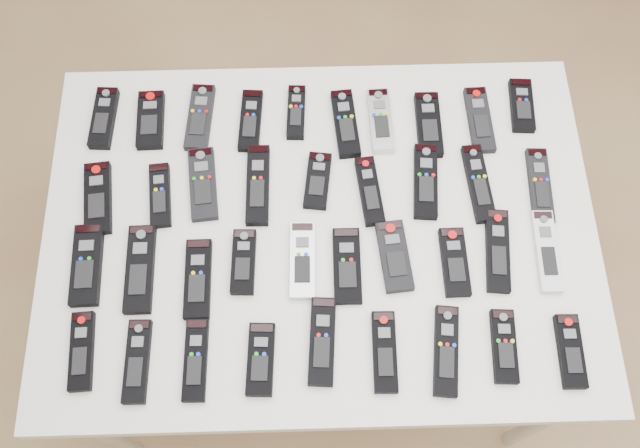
{
  "coord_description": "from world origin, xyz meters",
  "views": [
    {
      "loc": [
        -0.13,
        -0.61,
        2.25
      ],
      "look_at": [
        -0.12,
        0.04,
        0.8
      ],
      "focal_mm": 40.0,
      "sensor_mm": 36.0,
      "label": 1
    }
  ],
  "objects_px": {
    "remote_19": "(87,265)",
    "remote_30": "(137,361)",
    "remote_16": "(426,182)",
    "remote_24": "(347,266)",
    "remote_28": "(546,251)",
    "remote_25": "(394,256)",
    "remote_14": "(318,181)",
    "remote_21": "(198,279)",
    "remote_29": "(82,351)",
    "remote_23": "(302,260)",
    "remote_33": "(322,341)",
    "remote_10": "(98,198)",
    "table": "(320,238)",
    "remote_3": "(251,121)",
    "remote_27": "(498,251)",
    "remote_32": "(261,359)",
    "remote_22": "(243,262)",
    "remote_15": "(370,191)",
    "remote_4": "(296,112)",
    "remote_6": "(381,121)",
    "remote_5": "(345,124)",
    "remote_11": "(160,195)",
    "remote_7": "(429,125)",
    "remote_31": "(196,360)",
    "remote_37": "(570,351)",
    "remote_17": "(478,184)",
    "remote_12": "(203,184)",
    "remote_20": "(140,269)",
    "remote_35": "(446,351)",
    "remote_26": "(455,262)",
    "remote_1": "(151,120)",
    "remote_18": "(540,186)",
    "remote_0": "(104,118)",
    "remote_9": "(522,106)",
    "remote_13": "(258,185)"
  },
  "relations": [
    {
      "from": "remote_17",
      "to": "remote_20",
      "type": "bearing_deg",
      "value": -170.52
    },
    {
      "from": "remote_30",
      "to": "remote_37",
      "type": "relative_size",
      "value": 1.13
    },
    {
      "from": "remote_33",
      "to": "remote_14",
      "type": "bearing_deg",
      "value": 93.89
    },
    {
      "from": "remote_7",
      "to": "remote_31",
      "type": "bearing_deg",
      "value": -133.5
    },
    {
      "from": "remote_6",
      "to": "remote_10",
      "type": "height_order",
      "value": "same"
    },
    {
      "from": "remote_16",
      "to": "remote_35",
      "type": "height_order",
      "value": "same"
    },
    {
      "from": "remote_15",
      "to": "remote_25",
      "type": "distance_m",
      "value": 0.17
    },
    {
      "from": "remote_17",
      "to": "remote_22",
      "type": "relative_size",
      "value": 1.32
    },
    {
      "from": "remote_3",
      "to": "remote_14",
      "type": "bearing_deg",
      "value": -43.28
    },
    {
      "from": "remote_16",
      "to": "remote_24",
      "type": "bearing_deg",
      "value": -128.46
    },
    {
      "from": "remote_7",
      "to": "remote_24",
      "type": "relative_size",
      "value": 0.99
    },
    {
      "from": "remote_28",
      "to": "remote_37",
      "type": "relative_size",
      "value": 1.23
    },
    {
      "from": "remote_16",
      "to": "remote_24",
      "type": "distance_m",
      "value": 0.28
    },
    {
      "from": "remote_25",
      "to": "remote_14",
      "type": "bearing_deg",
      "value": 125.12
    },
    {
      "from": "remote_21",
      "to": "remote_37",
      "type": "distance_m",
      "value": 0.8
    },
    {
      "from": "remote_26",
      "to": "remote_1",
      "type": "bearing_deg",
      "value": 150.25
    },
    {
      "from": "remote_4",
      "to": "remote_6",
      "type": "xyz_separation_m",
      "value": [
        0.2,
        -0.03,
        0.0
      ]
    },
    {
      "from": "remote_19",
      "to": "remote_27",
      "type": "relative_size",
      "value": 0.96
    },
    {
      "from": "remote_0",
      "to": "remote_4",
      "type": "relative_size",
      "value": 1.14
    },
    {
      "from": "table",
      "to": "remote_31",
      "type": "bearing_deg",
      "value": -131.84
    },
    {
      "from": "remote_9",
      "to": "remote_10",
      "type": "height_order",
      "value": "remote_10"
    },
    {
      "from": "remote_16",
      "to": "remote_32",
      "type": "distance_m",
      "value": 0.55
    },
    {
      "from": "remote_27",
      "to": "remote_32",
      "type": "bearing_deg",
      "value": -150.69
    },
    {
      "from": "remote_19",
      "to": "remote_30",
      "type": "bearing_deg",
      "value": -61.17
    },
    {
      "from": "remote_16",
      "to": "remote_23",
      "type": "height_order",
      "value": "remote_16"
    },
    {
      "from": "remote_19",
      "to": "remote_23",
      "type": "xyz_separation_m",
      "value": [
        0.47,
        -0.0,
        -0.0
      ]
    },
    {
      "from": "remote_14",
      "to": "remote_33",
      "type": "height_order",
      "value": "same"
    },
    {
      "from": "table",
      "to": "remote_33",
      "type": "xyz_separation_m",
      "value": [
        -0.0,
        -0.27,
        0.07
      ]
    },
    {
      "from": "remote_7",
      "to": "remote_11",
      "type": "xyz_separation_m",
      "value": [
        -0.63,
        -0.17,
        -0.0
      ]
    },
    {
      "from": "remote_22",
      "to": "remote_24",
      "type": "bearing_deg",
      "value": -1.67
    },
    {
      "from": "remote_10",
      "to": "remote_15",
      "type": "height_order",
      "value": "same"
    },
    {
      "from": "remote_5",
      "to": "remote_10",
      "type": "distance_m",
      "value": 0.6
    },
    {
      "from": "remote_1",
      "to": "remote_18",
      "type": "distance_m",
      "value": 0.93
    },
    {
      "from": "remote_19",
      "to": "remote_28",
      "type": "xyz_separation_m",
      "value": [
        1.01,
        0.01,
        -0.0
      ]
    },
    {
      "from": "remote_21",
      "to": "remote_29",
      "type": "height_order",
      "value": "same"
    },
    {
      "from": "remote_20",
      "to": "remote_28",
      "type": "height_order",
      "value": "same"
    },
    {
      "from": "remote_17",
      "to": "remote_29",
      "type": "xyz_separation_m",
      "value": [
        -0.87,
        -0.37,
        0.0
      ]
    },
    {
      "from": "remote_9",
      "to": "remote_13",
      "type": "bearing_deg",
      "value": -159.04
    },
    {
      "from": "remote_7",
      "to": "remote_37",
      "type": "height_order",
      "value": "same"
    },
    {
      "from": "table",
      "to": "remote_3",
      "type": "height_order",
      "value": "remote_3"
    },
    {
      "from": "remote_10",
      "to": "remote_33",
      "type": "xyz_separation_m",
      "value": [
        0.5,
        -0.35,
        -0.0
      ]
    },
    {
      "from": "remote_16",
      "to": "remote_28",
      "type": "height_order",
      "value": "remote_16"
    },
    {
      "from": "remote_22",
      "to": "remote_37",
      "type": "bearing_deg",
      "value": -15.68
    },
    {
      "from": "remote_12",
      "to": "remote_21",
      "type": "relative_size",
      "value": 1.01
    },
    {
      "from": "remote_17",
      "to": "remote_3",
      "type": "bearing_deg",
      "value": 156.25
    },
    {
      "from": "table",
      "to": "remote_11",
      "type": "height_order",
      "value": "remote_11"
    },
    {
      "from": "remote_22",
      "to": "remote_30",
      "type": "height_order",
      "value": "remote_22"
    },
    {
      "from": "remote_10",
      "to": "remote_19",
      "type": "height_order",
      "value": "same"
    },
    {
      "from": "remote_5",
      "to": "remote_20",
      "type": "xyz_separation_m",
      "value": [
        -0.46,
        -0.36,
        -0.0
      ]
    },
    {
      "from": "remote_3",
      "to": "remote_15",
      "type": "height_order",
      "value": "remote_15"
    }
  ]
}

